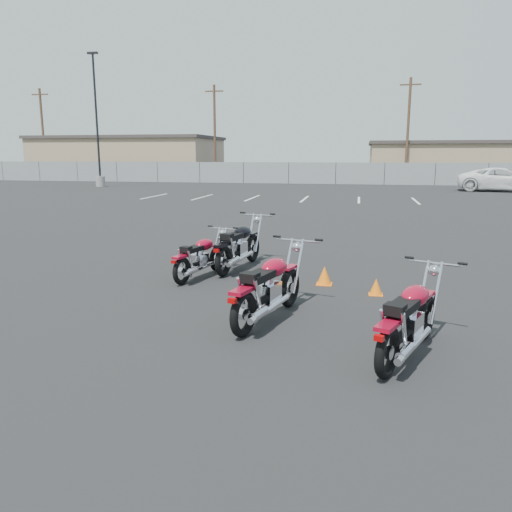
% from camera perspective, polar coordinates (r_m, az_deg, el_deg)
% --- Properties ---
extents(ground, '(120.00, 120.00, 0.00)m').
position_cam_1_polar(ground, '(8.67, -2.10, -4.94)').
color(ground, black).
rests_on(ground, ground).
extents(motorcycle_front_red, '(0.90, 1.90, 0.93)m').
position_cam_1_polar(motorcycle_front_red, '(10.12, -6.37, -0.11)').
color(motorcycle_front_red, black).
rests_on(motorcycle_front_red, ground).
extents(motorcycle_second_black, '(0.92, 2.28, 1.12)m').
position_cam_1_polar(motorcycle_second_black, '(10.84, -1.95, 1.18)').
color(motorcycle_second_black, black).
rests_on(motorcycle_second_black, ground).
extents(motorcycle_third_red, '(1.10, 2.26, 1.12)m').
position_cam_1_polar(motorcycle_third_red, '(7.44, 1.49, -3.66)').
color(motorcycle_third_red, black).
rests_on(motorcycle_third_red, ground).
extents(motorcycle_rear_red, '(1.24, 2.11, 1.05)m').
position_cam_1_polar(motorcycle_rear_red, '(6.41, 17.16, -6.96)').
color(motorcycle_rear_red, black).
rests_on(motorcycle_rear_red, ground).
extents(training_cone_near, '(0.30, 0.30, 0.35)m').
position_cam_1_polar(training_cone_near, '(9.67, 7.82, -2.22)').
color(training_cone_near, orange).
rests_on(training_cone_near, ground).
extents(training_cone_far, '(0.25, 0.25, 0.29)m').
position_cam_1_polar(training_cone_far, '(9.14, 13.55, -3.44)').
color(training_cone_far, orange).
rests_on(training_cone_far, ground).
extents(light_pole_west, '(0.80, 0.70, 9.91)m').
position_cam_1_polar(light_pole_west, '(41.05, -17.53, 11.14)').
color(light_pole_west, gray).
rests_on(light_pole_west, ground).
extents(chainlink_fence, '(80.06, 0.06, 1.80)m').
position_cam_1_polar(chainlink_fence, '(43.15, 9.10, 9.32)').
color(chainlink_fence, slate).
rests_on(chainlink_fence, ground).
extents(tan_building_west, '(18.40, 10.40, 4.30)m').
position_cam_1_polar(tan_building_west, '(55.52, -14.24, 10.88)').
color(tan_building_west, '#9F8666').
rests_on(tan_building_west, ground).
extents(tan_building_east, '(14.40, 9.40, 3.70)m').
position_cam_1_polar(tan_building_east, '(52.69, 20.71, 10.15)').
color(tan_building_east, '#9F8666').
rests_on(tan_building_east, ground).
extents(utility_pole_a, '(1.80, 0.24, 9.00)m').
position_cam_1_polar(utility_pole_a, '(56.95, -23.17, 12.87)').
color(utility_pole_a, '#442E1F').
rests_on(utility_pole_a, ground).
extents(utility_pole_b, '(1.80, 0.24, 9.00)m').
position_cam_1_polar(utility_pole_b, '(50.11, -4.74, 14.04)').
color(utility_pole_b, '#442E1F').
rests_on(utility_pole_b, ground).
extents(utility_pole_c, '(1.80, 0.24, 9.00)m').
position_cam_1_polar(utility_pole_c, '(47.30, 16.98, 13.74)').
color(utility_pole_c, '#442E1F').
rests_on(utility_pole_c, ground).
extents(parking_line_stripes, '(15.12, 4.00, 0.01)m').
position_cam_1_polar(parking_line_stripes, '(28.53, 2.55, 6.59)').
color(parking_line_stripes, silver).
rests_on(parking_line_stripes, ground).
extents(white_van, '(3.84, 6.98, 2.51)m').
position_cam_1_polar(white_van, '(37.90, 26.40, 8.53)').
color(white_van, white).
rests_on(white_van, ground).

